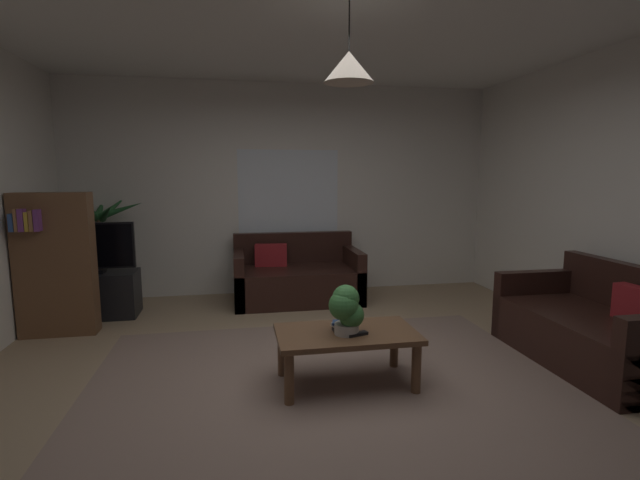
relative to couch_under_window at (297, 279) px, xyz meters
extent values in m
cube|color=#9E8466|center=(-0.07, -2.30, -0.28)|extent=(5.52, 5.58, 0.02)
cube|color=gray|center=(-0.07, -2.50, -0.27)|extent=(3.59, 3.07, 0.01)
cube|color=silver|center=(-0.07, 0.53, 1.10)|extent=(5.64, 0.06, 2.74)
cube|color=white|center=(-0.07, -2.30, 2.48)|extent=(5.52, 5.58, 0.02)
cube|color=white|center=(-0.03, 0.49, 1.02)|extent=(1.32, 0.01, 1.19)
cube|color=black|center=(0.01, -0.04, -0.06)|extent=(1.55, 0.87, 0.42)
cube|color=black|center=(0.01, 0.34, 0.35)|extent=(1.55, 0.12, 0.40)
cube|color=black|center=(-0.71, -0.04, 0.05)|extent=(0.12, 0.87, 0.64)
cube|color=black|center=(0.72, -0.04, 0.05)|extent=(0.12, 0.87, 0.64)
cube|color=maroon|center=(-0.30, 0.16, 0.29)|extent=(0.41, 0.16, 0.28)
cube|color=black|center=(2.15, -2.37, -0.06)|extent=(0.87, 1.55, 0.42)
cube|color=black|center=(2.53, -2.37, 0.35)|extent=(0.12, 1.55, 0.40)
cube|color=black|center=(2.15, -1.66, 0.05)|extent=(0.87, 0.12, 0.64)
cube|color=maroon|center=(2.35, -2.62, 0.29)|extent=(0.16, 0.41, 0.28)
cube|color=brown|center=(0.06, -2.37, 0.12)|extent=(1.04, 0.59, 0.04)
cylinder|color=brown|center=(-0.40, -2.61, -0.09)|extent=(0.07, 0.07, 0.37)
cylinder|color=brown|center=(0.52, -2.61, -0.09)|extent=(0.07, 0.07, 0.37)
cylinder|color=brown|center=(-0.40, -2.14, -0.09)|extent=(0.07, 0.07, 0.37)
cylinder|color=brown|center=(0.52, -2.14, -0.09)|extent=(0.07, 0.07, 0.37)
cube|color=black|center=(0.04, -2.36, 0.15)|extent=(0.15, 0.11, 0.03)
cube|color=beige|center=(0.04, -2.34, 0.18)|extent=(0.17, 0.15, 0.02)
cube|color=#2D4C8C|center=(0.03, -2.35, 0.20)|extent=(0.16, 0.13, 0.02)
cube|color=black|center=(0.12, -2.47, 0.15)|extent=(0.17, 0.09, 0.02)
cylinder|color=beige|center=(0.05, -2.42, 0.18)|extent=(0.18, 0.18, 0.08)
sphere|color=#3D7F3D|center=(0.08, -2.44, 0.28)|extent=(0.19, 0.19, 0.19)
sphere|color=#3D7F3D|center=(0.02, -2.44, 0.36)|extent=(0.22, 0.22, 0.22)
sphere|color=#3D7F3D|center=(0.04, -2.42, 0.41)|extent=(0.20, 0.20, 0.20)
cube|color=black|center=(-2.28, -0.25, -0.02)|extent=(0.90, 0.44, 0.50)
cube|color=black|center=(-2.28, -0.27, 0.53)|extent=(0.90, 0.05, 0.51)
cube|color=black|center=(-2.28, -0.30, 0.53)|extent=(0.86, 0.00, 0.47)
cube|color=black|center=(-2.28, -0.27, 0.25)|extent=(0.24, 0.16, 0.04)
cylinder|color=beige|center=(-2.34, 0.27, -0.12)|extent=(0.32, 0.32, 0.30)
cylinder|color=brown|center=(-2.34, 0.27, 0.41)|extent=(0.05, 0.05, 0.77)
cone|color=#235B2D|center=(-2.08, 0.27, 0.88)|extent=(0.54, 0.12, 0.26)
cone|color=#235B2D|center=(-2.20, 0.41, 0.90)|extent=(0.35, 0.37, 0.35)
cone|color=#235B2D|center=(-2.36, 0.49, 0.90)|extent=(0.13, 0.48, 0.31)
cone|color=#235B2D|center=(-2.48, 0.35, 0.88)|extent=(0.35, 0.26, 0.30)
cone|color=#235B2D|center=(-2.54, 0.21, 0.92)|extent=(0.47, 0.26, 0.36)
cone|color=#235B2D|center=(-2.39, 0.09, 0.85)|extent=(0.17, 0.42, 0.25)
cone|color=#235B2D|center=(-2.21, 0.14, 0.86)|extent=(0.31, 0.37, 0.29)
cube|color=brown|center=(-2.46, -0.80, 0.43)|extent=(0.70, 0.22, 1.40)
cube|color=#2D4C8C|center=(-2.74, -0.92, 0.86)|extent=(0.04, 0.16, 0.17)
cube|color=#99663F|center=(-2.70, -0.92, 0.88)|extent=(0.03, 0.16, 0.21)
cube|color=#72387F|center=(-2.66, -0.92, 0.88)|extent=(0.05, 0.16, 0.21)
cube|color=gold|center=(-2.61, -0.92, 0.87)|extent=(0.03, 0.16, 0.18)
cube|color=#99663F|center=(-2.57, -0.92, 0.87)|extent=(0.03, 0.16, 0.19)
cube|color=#72387F|center=(-2.53, -0.92, 0.88)|extent=(0.04, 0.16, 0.20)
cylinder|color=black|center=(0.06, -2.37, 2.30)|extent=(0.01, 0.01, 0.33)
cone|color=beige|center=(0.06, -2.37, 2.03)|extent=(0.35, 0.35, 0.21)
camera|label=1|loc=(-0.73, -5.57, 1.30)|focal=25.79mm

